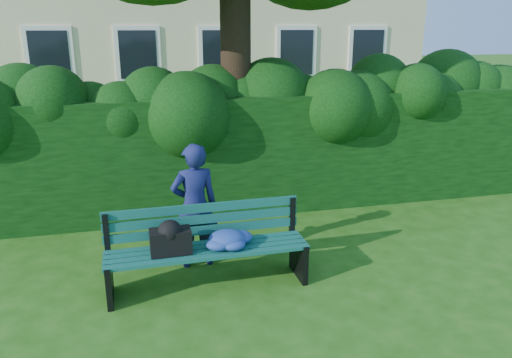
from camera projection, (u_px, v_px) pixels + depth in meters
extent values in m
plane|color=#1F520F|center=(268.00, 269.00, 5.99)|extent=(80.00, 80.00, 0.00)
cube|color=white|center=(50.00, 56.00, 13.84)|extent=(1.30, 0.08, 1.60)
cube|color=black|center=(49.00, 56.00, 13.81)|extent=(1.05, 0.04, 1.35)
cube|color=white|center=(138.00, 55.00, 14.39)|extent=(1.30, 0.08, 1.60)
cube|color=black|center=(138.00, 55.00, 14.36)|extent=(1.05, 0.04, 1.35)
cube|color=white|center=(220.00, 53.00, 14.94)|extent=(1.30, 0.08, 1.60)
cube|color=black|center=(220.00, 54.00, 14.90)|extent=(1.05, 0.04, 1.35)
cube|color=white|center=(296.00, 53.00, 15.49)|extent=(1.30, 0.08, 1.60)
cube|color=black|center=(297.00, 53.00, 15.45)|extent=(1.05, 0.04, 1.35)
cube|color=white|center=(367.00, 52.00, 16.04)|extent=(1.30, 0.08, 1.60)
cube|color=black|center=(368.00, 52.00, 16.00)|extent=(1.05, 0.04, 1.35)
cube|color=black|center=(231.00, 153.00, 7.77)|extent=(10.00, 1.00, 1.80)
cylinder|color=black|center=(236.00, 49.00, 7.49)|extent=(0.46, 0.46, 4.93)
cube|color=#105147|center=(211.00, 257.00, 5.28)|extent=(2.21, 0.13, 0.04)
cube|color=#105147|center=(209.00, 252.00, 5.39)|extent=(2.21, 0.13, 0.04)
cube|color=#105147|center=(207.00, 248.00, 5.50)|extent=(2.21, 0.13, 0.04)
cube|color=#105147|center=(205.00, 243.00, 5.61)|extent=(2.21, 0.13, 0.04)
cube|color=#105147|center=(204.00, 230.00, 5.65)|extent=(2.21, 0.07, 0.10)
cube|color=#105147|center=(203.00, 219.00, 5.62)|extent=(2.21, 0.07, 0.10)
cube|color=#105147|center=(203.00, 208.00, 5.59)|extent=(2.21, 0.07, 0.10)
cube|color=black|center=(109.00, 281.00, 5.26)|extent=(0.07, 0.50, 0.44)
cube|color=black|center=(106.00, 234.00, 5.37)|extent=(0.06, 0.06, 0.45)
cube|color=black|center=(107.00, 264.00, 5.14)|extent=(0.07, 0.42, 0.05)
cube|color=black|center=(299.00, 258.00, 5.77)|extent=(0.07, 0.50, 0.44)
cube|color=black|center=(292.00, 216.00, 5.88)|extent=(0.06, 0.06, 0.45)
cube|color=black|center=(301.00, 243.00, 5.66)|extent=(0.07, 0.42, 0.05)
cube|color=white|center=(178.00, 253.00, 5.31)|extent=(0.18, 0.13, 0.02)
cube|color=black|center=(171.00, 241.00, 5.30)|extent=(0.44, 0.24, 0.26)
imported|color=navy|center=(195.00, 206.00, 5.89)|extent=(0.59, 0.42, 1.52)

